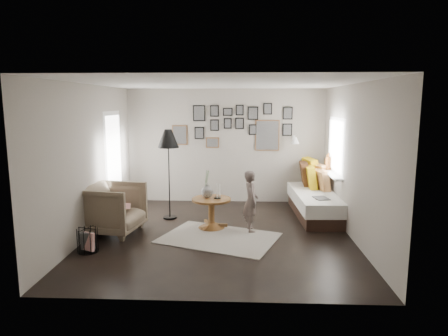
{
  "coord_description": "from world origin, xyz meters",
  "views": [
    {
      "loc": [
        0.38,
        -6.72,
        2.29
      ],
      "look_at": [
        0.05,
        0.5,
        1.1
      ],
      "focal_mm": 32.0,
      "sensor_mm": 36.0,
      "label": 1
    }
  ],
  "objects_px": {
    "armchair": "(113,209)",
    "vase": "(207,190)",
    "demijohn_small": "(329,218)",
    "demijohn_large": "(316,215)",
    "floor_lamp": "(168,142)",
    "child": "(251,201)",
    "pedestal_table": "(211,214)",
    "magazine_basket": "(88,240)",
    "daybed": "(317,198)"
  },
  "relations": [
    {
      "from": "magazine_basket",
      "to": "demijohn_small",
      "type": "distance_m",
      "value": 4.24
    },
    {
      "from": "demijohn_large",
      "to": "child",
      "type": "xyz_separation_m",
      "value": [
        -1.24,
        -0.41,
        0.36
      ]
    },
    {
      "from": "armchair",
      "to": "child",
      "type": "relative_size",
      "value": 0.88
    },
    {
      "from": "vase",
      "to": "demijohn_small",
      "type": "height_order",
      "value": "vase"
    },
    {
      "from": "magazine_basket",
      "to": "child",
      "type": "height_order",
      "value": "child"
    },
    {
      "from": "floor_lamp",
      "to": "pedestal_table",
      "type": "bearing_deg",
      "value": -34.4
    },
    {
      "from": "pedestal_table",
      "to": "armchair",
      "type": "distance_m",
      "value": 1.76
    },
    {
      "from": "armchair",
      "to": "child",
      "type": "bearing_deg",
      "value": -75.5
    },
    {
      "from": "magazine_basket",
      "to": "demijohn_small",
      "type": "relative_size",
      "value": 0.82
    },
    {
      "from": "floor_lamp",
      "to": "demijohn_small",
      "type": "bearing_deg",
      "value": -8.59
    },
    {
      "from": "armchair",
      "to": "vase",
      "type": "bearing_deg",
      "value": -67.63
    },
    {
      "from": "daybed",
      "to": "armchair",
      "type": "height_order",
      "value": "daybed"
    },
    {
      "from": "floor_lamp",
      "to": "child",
      "type": "xyz_separation_m",
      "value": [
        1.6,
        -0.75,
        -0.98
      ]
    },
    {
      "from": "pedestal_table",
      "to": "magazine_basket",
      "type": "bearing_deg",
      "value": -145.18
    },
    {
      "from": "armchair",
      "to": "demijohn_small",
      "type": "xyz_separation_m",
      "value": [
        3.9,
        0.49,
        -0.27
      ]
    },
    {
      "from": "floor_lamp",
      "to": "magazine_basket",
      "type": "height_order",
      "value": "floor_lamp"
    },
    {
      "from": "magazine_basket",
      "to": "child",
      "type": "distance_m",
      "value": 2.8
    },
    {
      "from": "magazine_basket",
      "to": "demijohn_large",
      "type": "xyz_separation_m",
      "value": [
        3.78,
        1.53,
        0.01
      ]
    },
    {
      "from": "demijohn_large",
      "to": "child",
      "type": "height_order",
      "value": "child"
    },
    {
      "from": "vase",
      "to": "floor_lamp",
      "type": "height_order",
      "value": "floor_lamp"
    },
    {
      "from": "vase",
      "to": "demijohn_large",
      "type": "relative_size",
      "value": 1.02
    },
    {
      "from": "child",
      "to": "demijohn_small",
      "type": "bearing_deg",
      "value": -88.3
    },
    {
      "from": "vase",
      "to": "child",
      "type": "height_order",
      "value": "child"
    },
    {
      "from": "demijohn_large",
      "to": "demijohn_small",
      "type": "relative_size",
      "value": 1.1
    },
    {
      "from": "vase",
      "to": "armchair",
      "type": "relative_size",
      "value": 0.53
    },
    {
      "from": "daybed",
      "to": "magazine_basket",
      "type": "bearing_deg",
      "value": -152.16
    },
    {
      "from": "magazine_basket",
      "to": "demijohn_small",
      "type": "bearing_deg",
      "value": 19.43
    },
    {
      "from": "pedestal_table",
      "to": "magazine_basket",
      "type": "height_order",
      "value": "pedestal_table"
    },
    {
      "from": "vase",
      "to": "daybed",
      "type": "height_order",
      "value": "same"
    },
    {
      "from": "vase",
      "to": "demijohn_small",
      "type": "distance_m",
      "value": 2.32
    },
    {
      "from": "pedestal_table",
      "to": "child",
      "type": "relative_size",
      "value": 0.65
    },
    {
      "from": "daybed",
      "to": "vase",
      "type": "bearing_deg",
      "value": -157.87
    },
    {
      "from": "child",
      "to": "armchair",
      "type": "bearing_deg",
      "value": 85.19
    },
    {
      "from": "floor_lamp",
      "to": "child",
      "type": "relative_size",
      "value": 1.61
    },
    {
      "from": "floor_lamp",
      "to": "demijohn_small",
      "type": "height_order",
      "value": "floor_lamp"
    },
    {
      "from": "pedestal_table",
      "to": "demijohn_small",
      "type": "xyz_separation_m",
      "value": [
        2.17,
        0.14,
        -0.09
      ]
    },
    {
      "from": "armchair",
      "to": "magazine_basket",
      "type": "height_order",
      "value": "armchair"
    },
    {
      "from": "vase",
      "to": "floor_lamp",
      "type": "bearing_deg",
      "value": 143.94
    },
    {
      "from": "pedestal_table",
      "to": "daybed",
      "type": "relative_size",
      "value": 0.32
    },
    {
      "from": "armchair",
      "to": "floor_lamp",
      "type": "height_order",
      "value": "floor_lamp"
    },
    {
      "from": "demijohn_large",
      "to": "floor_lamp",
      "type": "bearing_deg",
      "value": 173.15
    },
    {
      "from": "armchair",
      "to": "demijohn_large",
      "type": "bearing_deg",
      "value": -70.81
    },
    {
      "from": "pedestal_table",
      "to": "demijohn_small",
      "type": "bearing_deg",
      "value": 3.73
    },
    {
      "from": "vase",
      "to": "magazine_basket",
      "type": "xyz_separation_m",
      "value": [
        -1.74,
        -1.29,
        -0.53
      ]
    },
    {
      "from": "floor_lamp",
      "to": "magazine_basket",
      "type": "distance_m",
      "value": 2.49
    },
    {
      "from": "daybed",
      "to": "child",
      "type": "height_order",
      "value": "child"
    },
    {
      "from": "demijohn_small",
      "to": "pedestal_table",
      "type": "bearing_deg",
      "value": -176.27
    },
    {
      "from": "vase",
      "to": "demijohn_small",
      "type": "relative_size",
      "value": 1.12
    },
    {
      "from": "magazine_basket",
      "to": "daybed",
      "type": "bearing_deg",
      "value": 30.13
    },
    {
      "from": "pedestal_table",
      "to": "floor_lamp",
      "type": "distance_m",
      "value": 1.66
    }
  ]
}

